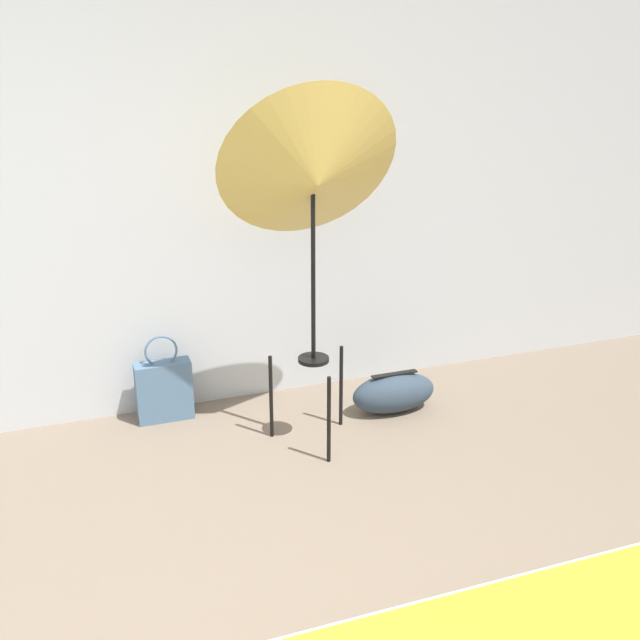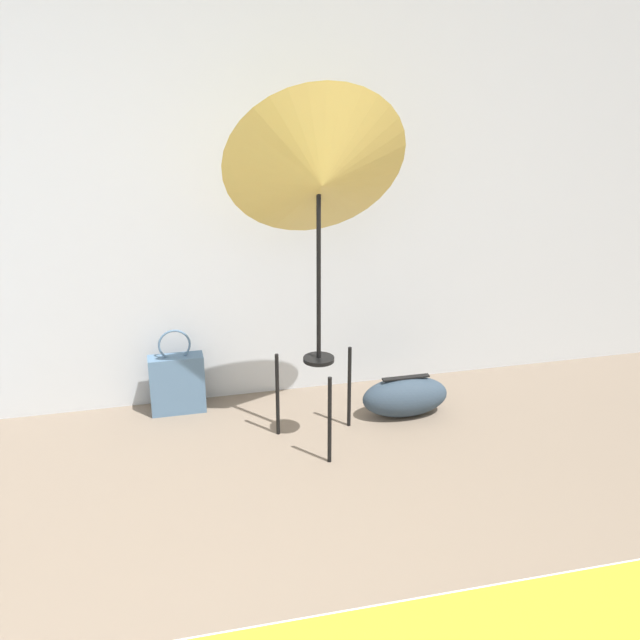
{
  "view_description": "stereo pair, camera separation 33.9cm",
  "coord_description": "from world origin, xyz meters",
  "views": [
    {
      "loc": [
        -0.78,
        -1.33,
        1.96
      ],
      "look_at": [
        0.31,
        1.69,
        0.76
      ],
      "focal_mm": 42.0,
      "sensor_mm": 36.0,
      "label": 1
    },
    {
      "loc": [
        -0.45,
        -1.43,
        1.96
      ],
      "look_at": [
        0.31,
        1.69,
        0.76
      ],
      "focal_mm": 42.0,
      "sensor_mm": 36.0,
      "label": 2
    }
  ],
  "objects": [
    {
      "name": "wall_back",
      "position": [
        0.0,
        2.6,
        1.3
      ],
      "size": [
        8.0,
        0.05,
        2.6
      ],
      "color": "#B7BCC1",
      "rests_on": "ground_plane"
    },
    {
      "name": "photo_umbrella",
      "position": [
        0.36,
        1.94,
        1.38
      ],
      "size": [
        0.88,
        0.59,
        1.81
      ],
      "color": "black",
      "rests_on": "ground_plane"
    },
    {
      "name": "tote_bag",
      "position": [
        -0.33,
        2.44,
        0.18
      ],
      "size": [
        0.3,
        0.11,
        0.49
      ],
      "color": "slate",
      "rests_on": "ground_plane"
    },
    {
      "name": "duffel_bag",
      "position": [
        0.89,
        2.1,
        0.11
      ],
      "size": [
        0.49,
        0.22,
        0.23
      ],
      "color": "#2D3D4C",
      "rests_on": "ground_plane"
    }
  ]
}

